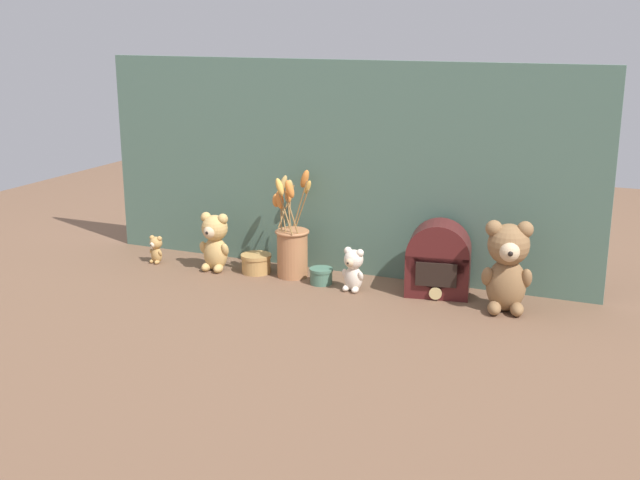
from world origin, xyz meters
name	(u,v)px	position (x,y,z in m)	size (l,w,h in m)	color
ground_plane	(318,285)	(0.00, 0.00, 0.00)	(4.00, 4.00, 0.00)	brown
backdrop_wall	(338,168)	(0.00, 0.17, 0.35)	(1.69, 0.02, 0.69)	#4C6B5B
teddy_bear_large	(507,265)	(0.59, -0.01, 0.14)	(0.15, 0.14, 0.27)	olive
teddy_bear_medium	(215,241)	(-0.38, 0.01, 0.10)	(0.10, 0.10, 0.20)	tan
teddy_bear_small	(353,269)	(0.12, -0.01, 0.07)	(0.08, 0.07, 0.14)	beige
teddy_bear_tiny	(156,249)	(-0.61, 0.00, 0.05)	(0.05, 0.05, 0.10)	tan
flower_vase	(292,244)	(-0.11, 0.05, 0.11)	(0.13, 0.17, 0.35)	#AD7047
vintage_radio	(438,261)	(0.37, 0.06, 0.10)	(0.21, 0.15, 0.23)	#4C1919
decorative_tin_tall	(321,276)	(0.01, 0.02, 0.03)	(0.08, 0.08, 0.05)	#47705B
decorative_tin_short	(256,263)	(-0.24, 0.04, 0.03)	(0.10, 0.10, 0.06)	tan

